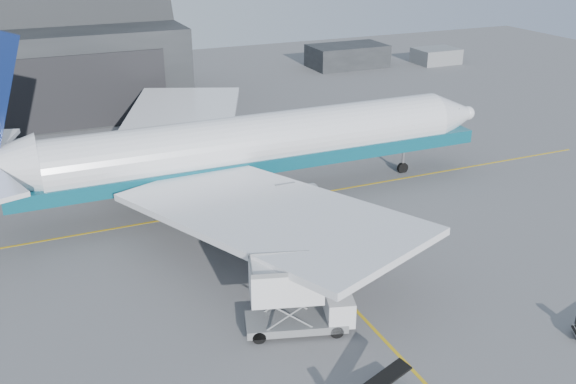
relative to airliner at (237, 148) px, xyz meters
name	(u,v)px	position (x,y,z in m)	size (l,w,h in m)	color
ground	(357,311)	(1.12, -21.57, -5.41)	(200.00, 200.00, 0.00)	#565659
taxi_lines	(285,236)	(1.12, -8.90, -5.40)	(80.00, 42.12, 0.02)	gold
distant_bldg_a	(347,67)	(39.12, 50.43, -5.41)	(14.00, 8.00, 4.00)	black
distant_bldg_b	(435,63)	(56.12, 46.43, -5.41)	(8.00, 6.00, 2.80)	gray
airliner	(237,148)	(0.00, 0.00, 0.00)	(55.09, 53.42, 19.33)	white
catering_truck	(295,298)	(-3.74, -21.87, -2.94)	(7.54, 4.51, 4.88)	gray
pushback_tug	(328,241)	(3.34, -12.62, -4.63)	(5.11, 4.11, 2.08)	black
traffic_cone	(380,256)	(6.57, -15.68, -5.15)	(0.38, 0.38, 0.55)	#EC4607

